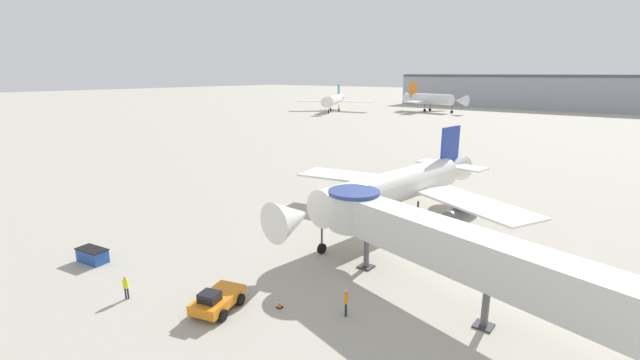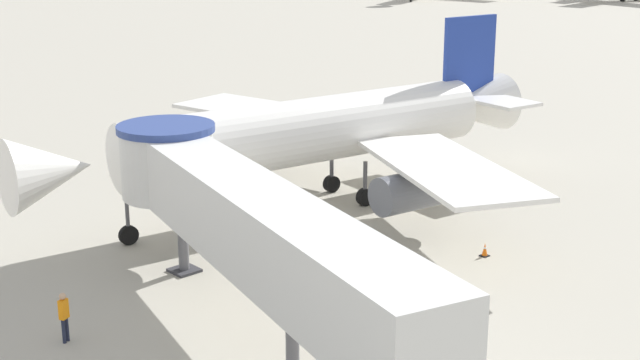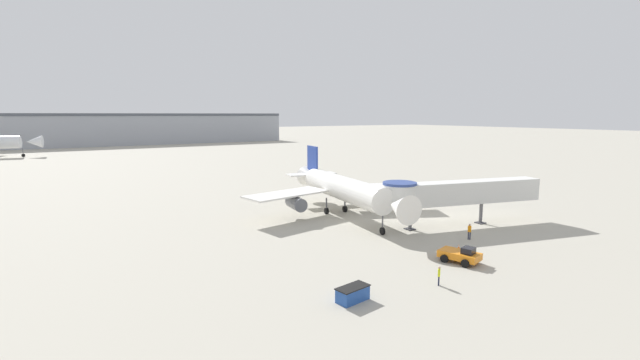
{
  "view_description": "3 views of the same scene",
  "coord_description": "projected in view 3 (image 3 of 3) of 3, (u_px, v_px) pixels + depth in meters",
  "views": [
    {
      "loc": [
        20.15,
        -33.83,
        14.96
      ],
      "look_at": [
        -5.11,
        -1.24,
        4.67
      ],
      "focal_mm": 24.0,
      "sensor_mm": 36.0,
      "label": 1
    },
    {
      "loc": [
        33.4,
        -26.16,
        14.05
      ],
      "look_at": [
        3.85,
        0.86,
        2.47
      ],
      "focal_mm": 50.0,
      "sensor_mm": 36.0,
      "label": 2
    },
    {
      "loc": [
        -32.71,
        -44.5,
        14.08
      ],
      "look_at": [
        -2.28,
        4.23,
        5.25
      ],
      "focal_mm": 24.0,
      "sensor_mm": 36.0,
      "label": 3
    }
  ],
  "objects": [
    {
      "name": "traffic_cone_starboard_wing",
      "position": [
        396.0,
        205.0,
        65.67
      ],
      "size": [
        0.36,
        0.36,
        0.6
      ],
      "color": "black",
      "rests_on": "ground_plane"
    },
    {
      "name": "ground_crew_wing_walker",
      "position": [
        469.0,
        230.0,
        48.43
      ],
      "size": [
        0.34,
        0.41,
        1.84
      ],
      "rotation": [
        0.0,
        0.0,
        5.18
      ],
      "color": "#1E2338",
      "rests_on": "ground_plane"
    },
    {
      "name": "terminal_building",
      "position": [
        122.0,
        129.0,
        199.74
      ],
      "size": [
        153.68,
        19.31,
        14.58
      ],
      "color": "#999EA8",
      "rests_on": "ground_plane"
    },
    {
      "name": "traffic_cone_near_nose",
      "position": [
        459.0,
        247.0,
        44.88
      ],
      "size": [
        0.37,
        0.37,
        0.62
      ],
      "color": "black",
      "rests_on": "ground_plane"
    },
    {
      "name": "jet_bridge",
      "position": [
        452.0,
        193.0,
        53.91
      ],
      "size": [
        21.58,
        8.32,
        6.0
      ],
      "rotation": [
        0.0,
        0.0,
        -0.26
      ],
      "color": "silver",
      "rests_on": "ground_plane"
    },
    {
      "name": "pushback_tug_orange",
      "position": [
        460.0,
        255.0,
        40.99
      ],
      "size": [
        3.06,
        4.16,
        1.63
      ],
      "rotation": [
        0.0,
        0.0,
        0.29
      ],
      "color": "orange",
      "rests_on": "ground_plane"
    },
    {
      "name": "ground_crew_marshaller",
      "position": [
        439.0,
        274.0,
        35.41
      ],
      "size": [
        0.36,
        0.34,
        1.65
      ],
      "rotation": [
        0.0,
        0.0,
        0.68
      ],
      "color": "#1E2338",
      "rests_on": "ground_plane"
    },
    {
      "name": "ground_plane",
      "position": [
        351.0,
        222.0,
        56.58
      ],
      "size": [
        800.0,
        800.0,
        0.0
      ],
      "primitive_type": "plane",
      "color": "#A8A393"
    },
    {
      "name": "main_airplane",
      "position": [
        342.0,
        189.0,
        59.42
      ],
      "size": [
        27.42,
        28.84,
        9.1
      ],
      "rotation": [
        0.0,
        0.0,
        -0.13
      ],
      "color": "white",
      "rests_on": "ground_plane"
    },
    {
      "name": "service_container_blue",
      "position": [
        353.0,
        294.0,
        32.51
      ],
      "size": [
        2.84,
        1.73,
        1.15
      ],
      "rotation": [
        0.0,
        0.0,
        0.16
      ],
      "color": "#234C9E",
      "rests_on": "ground_plane"
    }
  ]
}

